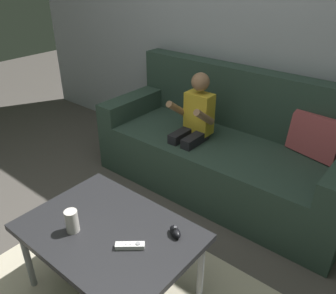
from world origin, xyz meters
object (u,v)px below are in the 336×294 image
(coffee_table, at_px, (109,236))
(nunchuk_black, at_px, (175,232))
(couch, at_px, (226,151))
(soda_can, at_px, (72,221))
(game_remote_white_near_edge, at_px, (130,246))
(person_seated_on_couch, at_px, (192,126))

(coffee_table, xyz_separation_m, nunchuk_black, (0.29, 0.19, 0.06))
(couch, distance_m, soda_can, 1.44)
(game_remote_white_near_edge, distance_m, soda_can, 0.33)
(soda_can, bearing_deg, person_seated_on_couch, 97.26)
(couch, relative_size, coffee_table, 2.24)
(couch, height_order, game_remote_white_near_edge, couch)
(person_seated_on_couch, bearing_deg, couch, 41.28)
(coffee_table, distance_m, nunchuk_black, 0.35)
(game_remote_white_near_edge, relative_size, soda_can, 1.07)
(couch, bearing_deg, nunchuk_black, -71.93)
(coffee_table, bearing_deg, person_seated_on_couch, 104.52)
(person_seated_on_couch, bearing_deg, game_remote_white_near_edge, -67.91)
(person_seated_on_couch, relative_size, coffee_table, 1.05)
(coffee_table, relative_size, nunchuk_black, 8.91)
(coffee_table, relative_size, game_remote_white_near_edge, 6.86)
(couch, height_order, coffee_table, couch)
(couch, xyz_separation_m, coffee_table, (0.08, -1.31, 0.10))
(nunchuk_black, bearing_deg, soda_can, -144.30)
(couch, relative_size, soda_can, 16.38)
(person_seated_on_couch, bearing_deg, coffee_table, -75.48)
(couch, distance_m, person_seated_on_couch, 0.36)
(couch, bearing_deg, soda_can, -92.07)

